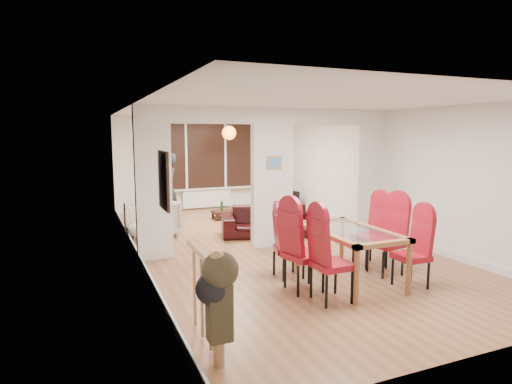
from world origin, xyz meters
TOP-DOWN VIEW (x-y plane):
  - floor at (0.00, 0.00)m, footprint 5.00×9.00m
  - room_walls at (0.00, 0.00)m, footprint 5.00×9.00m
  - divider_wall at (0.00, 0.00)m, footprint 5.00×0.18m
  - bay_window_blinds at (0.00, 4.44)m, footprint 3.00×0.08m
  - radiator at (0.00, 4.40)m, footprint 1.40×0.08m
  - pendant_light at (0.30, 3.30)m, footprint 0.36×0.36m
  - stair_newel at (-2.25, -3.20)m, footprint 0.40×1.20m
  - wall_poster at (-2.47, -2.40)m, footprint 0.04×0.52m
  - pillar_photo at (0.00, -0.10)m, footprint 0.30×0.03m
  - dining_table at (0.17, -2.25)m, footprint 0.93×1.65m
  - dining_chair_la at (-0.45, -2.78)m, footprint 0.46×0.46m
  - dining_chair_lb at (-0.59, -2.32)m, footprint 0.55×0.55m
  - dining_chair_lc at (-0.53, -1.74)m, footprint 0.49×0.49m
  - dining_chair_ra at (0.84, -2.78)m, footprint 0.42×0.42m
  - dining_chair_rb at (0.90, -2.18)m, footprint 0.54×0.54m
  - dining_chair_rc at (0.94, -1.73)m, footprint 0.47×0.47m
  - sofa at (0.35, 0.79)m, footprint 2.21×1.33m
  - armchair at (-2.00, 1.47)m, footprint 1.14×1.14m
  - person at (-1.46, 2.52)m, footprint 0.69×0.52m
  - television at (2.00, 3.45)m, footprint 0.95×0.37m
  - coffee_table at (0.15, 2.79)m, footprint 0.98×0.62m
  - bottle at (-0.08, 2.83)m, footprint 0.06×0.06m
  - bowl at (0.32, 2.85)m, footprint 0.21×0.21m
  - shoes at (0.17, -0.31)m, footprint 0.26×0.28m

SIDE VIEW (x-z plane):
  - floor at x=0.00m, z-range -0.01..0.01m
  - shoes at x=0.17m, z-range 0.00..0.11m
  - coffee_table at x=0.15m, z-range 0.00..0.21m
  - bowl at x=0.32m, z-range 0.21..0.26m
  - television at x=2.00m, z-range 0.00..0.55m
  - radiator at x=0.00m, z-range 0.05..0.55m
  - sofa at x=0.35m, z-range 0.00..0.61m
  - bottle at x=-0.08m, z-range 0.21..0.46m
  - armchair at x=-2.00m, z-range 0.00..0.77m
  - dining_table at x=0.17m, z-range 0.00..0.77m
  - dining_chair_lc at x=-0.53m, z-range 0.00..1.01m
  - dining_chair_ra at x=0.84m, z-range 0.00..1.03m
  - dining_chair_rc at x=0.94m, z-range 0.00..1.07m
  - stair_newel at x=-2.25m, z-range 0.00..1.10m
  - dining_chair_rb at x=0.90m, z-range 0.00..1.11m
  - dining_chair_la at x=-0.45m, z-range 0.00..1.13m
  - dining_chair_lb at x=-0.59m, z-range 0.00..1.15m
  - person at x=-1.46m, z-range 0.00..1.69m
  - room_walls at x=0.00m, z-range 0.00..2.60m
  - divider_wall at x=0.00m, z-range 0.00..2.60m
  - bay_window_blinds at x=0.00m, z-range 0.60..2.40m
  - wall_poster at x=-2.47m, z-range 1.27..1.94m
  - pillar_photo at x=0.00m, z-range 1.48..1.73m
  - pendant_light at x=0.30m, z-range 1.97..2.33m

